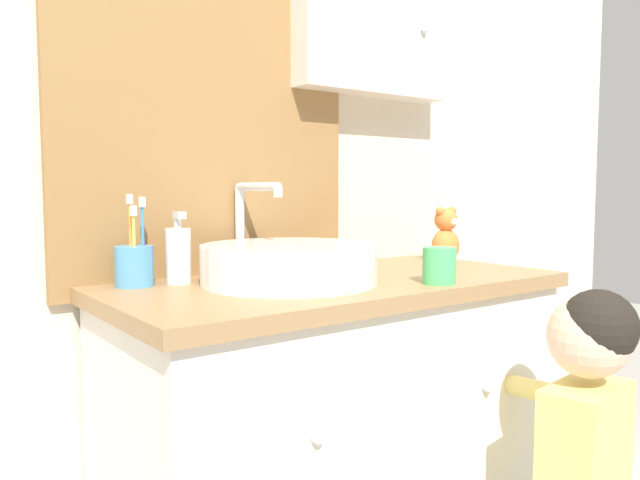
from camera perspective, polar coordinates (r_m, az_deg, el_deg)
name	(u,v)px	position (r m, az deg, el deg)	size (l,w,h in m)	color
wall_back	(275,115)	(1.72, -4.14, 11.36)	(3.20, 0.18, 2.50)	beige
vanity_counter	(337,457)	(1.60, 1.52, -19.19)	(1.09, 0.53, 0.88)	silver
sink_basin	(288,262)	(1.41, -2.92, -2.05)	(0.40, 0.45, 0.23)	white
toothbrush_holder	(134,264)	(1.42, -16.62, -2.13)	(0.08, 0.08, 0.20)	#4C93C6
soap_dispenser	(178,254)	(1.44, -12.83, -1.30)	(0.06, 0.06, 0.16)	white
child_figure	(584,458)	(1.50, 23.00, -17.87)	(0.23, 0.45, 0.89)	slate
teddy_bear	(446,236)	(1.84, 11.42, 0.35)	(0.09, 0.08, 0.16)	orange
drinking_cup	(439,265)	(1.43, 10.85, -2.30)	(0.08, 0.08, 0.08)	#4CC670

